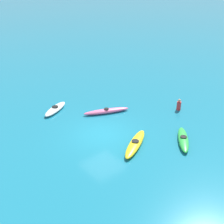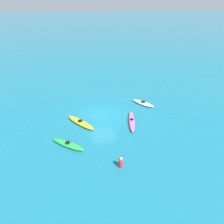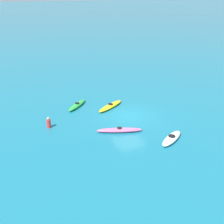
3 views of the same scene
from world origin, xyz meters
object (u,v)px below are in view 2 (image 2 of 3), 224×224
kayak_yellow (80,122)px  kayak_green (68,144)px  person_near_shore (121,163)px  kayak_pink (132,121)px  kayak_white (143,103)px

kayak_yellow → kayak_green: 3.05m
kayak_green → person_near_shore: (3.35, 3.12, 0.22)m
person_near_shore → kayak_green: bearing=-137.0°
kayak_green → kayak_pink: 6.25m
kayak_yellow → kayak_pink: size_ratio=0.96×
kayak_yellow → kayak_white: same height
kayak_yellow → kayak_white: size_ratio=1.22×
kayak_pink → person_near_shore: size_ratio=3.84×
kayak_pink → kayak_yellow: bearing=-107.0°
kayak_pink → kayak_green: bearing=-78.5°
person_near_shore → kayak_pink: bearing=146.8°
kayak_white → person_near_shore: bearing=-37.8°
kayak_yellow → person_near_shore: (5.99, 1.61, 0.22)m
kayak_yellow → kayak_pink: (1.41, 4.61, -0.00)m
kayak_pink → person_near_shore: 5.49m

